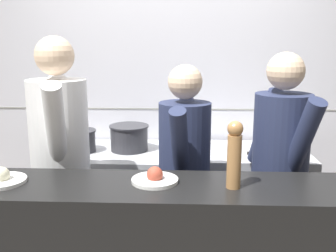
{
  "coord_description": "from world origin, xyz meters",
  "views": [
    {
      "loc": [
        0.14,
        -2.0,
        1.73
      ],
      "look_at": [
        0.02,
        0.66,
        1.15
      ],
      "focal_mm": 42.0,
      "sensor_mm": 36.0,
      "label": 1
    }
  ],
  "objects": [
    {
      "name": "chef_sous",
      "position": [
        0.14,
        0.37,
        0.89
      ],
      "size": [
        0.36,
        0.7,
        1.59
      ],
      "rotation": [
        0.0,
        0.0,
        -0.13
      ],
      "color": "black",
      "rests_on": "ground_plane"
    },
    {
      "name": "plated_dish_appetiser",
      "position": [
        -0.01,
        -0.14,
        1.06
      ],
      "size": [
        0.23,
        0.23,
        0.08
      ],
      "color": "white",
      "rests_on": "pass_counter"
    },
    {
      "name": "plated_dish_main",
      "position": [
        -0.77,
        -0.19,
        1.06
      ],
      "size": [
        0.24,
        0.24,
        0.08
      ],
      "color": "white",
      "rests_on": "pass_counter"
    },
    {
      "name": "chef_head_cook",
      "position": [
        -0.63,
        0.31,
        0.98
      ],
      "size": [
        0.43,
        0.77,
        1.76
      ],
      "rotation": [
        0.0,
        0.0,
        0.25
      ],
      "color": "black",
      "rests_on": "ground_plane"
    },
    {
      "name": "chefs_knife",
      "position": [
        0.76,
        0.86,
        0.89
      ],
      "size": [
        0.36,
        0.07,
        0.02
      ],
      "color": "#B7BABF",
      "rests_on": "prep_counter"
    },
    {
      "name": "sauce_pot",
      "position": [
        -0.3,
        0.99,
        0.98
      ],
      "size": [
        0.31,
        0.31,
        0.2
      ],
      "color": "#2D2D33",
      "rests_on": "oven_range"
    },
    {
      "name": "wall_back_tiled",
      "position": [
        0.0,
        1.38,
        1.3
      ],
      "size": [
        8.0,
        0.06,
        2.6
      ],
      "color": "silver",
      "rests_on": "ground_plane"
    },
    {
      "name": "mixing_bowl_steel",
      "position": [
        0.31,
        0.98,
        0.93
      ],
      "size": [
        0.3,
        0.3,
        0.07
      ],
      "color": "#B7BABF",
      "rests_on": "prep_counter"
    },
    {
      "name": "stock_pot",
      "position": [
        -0.68,
        0.94,
        0.97
      ],
      "size": [
        0.26,
        0.26,
        0.17
      ],
      "color": "#2D2D33",
      "rests_on": "oven_range"
    },
    {
      "name": "pepper_mill",
      "position": [
        0.38,
        -0.2,
        1.21
      ],
      "size": [
        0.08,
        0.08,
        0.33
      ],
      "color": "#AD7A47",
      "rests_on": "pass_counter"
    },
    {
      "name": "chef_line",
      "position": [
        0.72,
        0.32,
        0.93
      ],
      "size": [
        0.43,
        0.72,
        1.67
      ],
      "rotation": [
        0.0,
        0.0,
        0.32
      ],
      "color": "black",
      "rests_on": "ground_plane"
    },
    {
      "name": "prep_counter",
      "position": [
        0.56,
        0.98,
        0.44
      ],
      "size": [
        1.07,
        0.65,
        0.89
      ],
      "color": "#B7BABF",
      "rests_on": "ground_plane"
    },
    {
      "name": "oven_range",
      "position": [
        -0.49,
        0.98,
        0.44
      ],
      "size": [
        0.93,
        0.71,
        0.88
      ],
      "color": "#232326",
      "rests_on": "ground_plane"
    }
  ]
}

